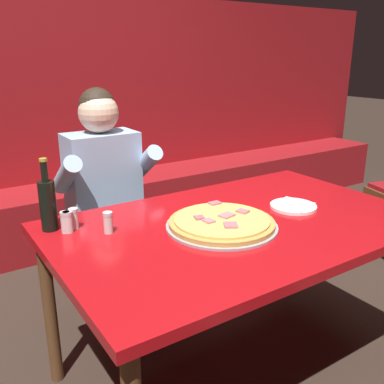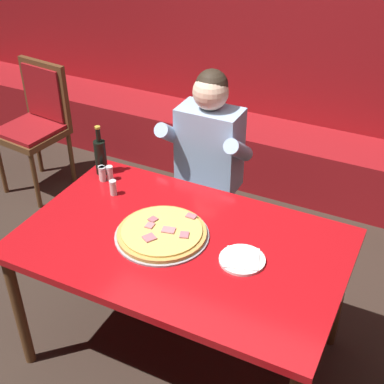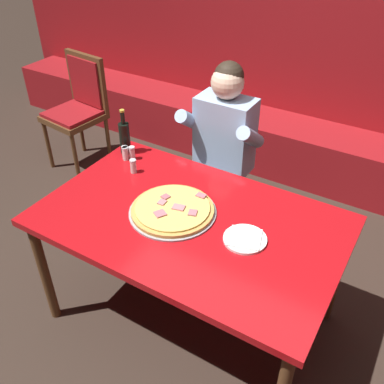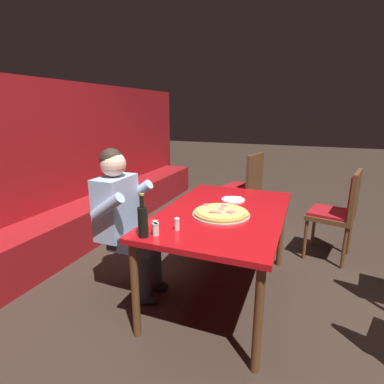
{
  "view_description": "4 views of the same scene",
  "coord_description": "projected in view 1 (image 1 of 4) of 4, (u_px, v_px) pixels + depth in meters",
  "views": [
    {
      "loc": [
        -1.08,
        -1.28,
        1.44
      ],
      "look_at": [
        -0.16,
        0.12,
        0.9
      ],
      "focal_mm": 40.0,
      "sensor_mm": 36.0,
      "label": 1
    },
    {
      "loc": [
        0.92,
        -1.74,
        2.36
      ],
      "look_at": [
        0.01,
        0.1,
        0.99
      ],
      "focal_mm": 50.0,
      "sensor_mm": 36.0,
      "label": 2
    },
    {
      "loc": [
        0.88,
        -1.43,
        2.15
      ],
      "look_at": [
        -0.1,
        0.19,
        0.78
      ],
      "focal_mm": 40.0,
      "sensor_mm": 36.0,
      "label": 3
    },
    {
      "loc": [
        -2.25,
        -0.61,
        1.57
      ],
      "look_at": [
        0.09,
        0.31,
        0.88
      ],
      "focal_mm": 28.0,
      "sensor_mm": 36.0,
      "label": 4
    }
  ],
  "objects": [
    {
      "name": "pizza",
      "position": [
        222.0,
        223.0,
        1.72
      ],
      "size": [
        0.45,
        0.45,
        0.05
      ],
      "color": "#9E9EA3",
      "rests_on": "main_dining_table"
    },
    {
      "name": "diner_seated_blue_shirt",
      "position": [
        110.0,
        197.0,
        2.3
      ],
      "size": [
        0.53,
        0.53,
        1.27
      ],
      "color": "black",
      "rests_on": "ground_plane"
    },
    {
      "name": "main_dining_table",
      "position": [
        239.0,
        237.0,
        1.81
      ],
      "size": [
        1.54,
        0.96,
        0.77
      ],
      "color": "brown",
      "rests_on": "ground_plane"
    },
    {
      "name": "shaker_black_pepper",
      "position": [
        108.0,
        224.0,
        1.66
      ],
      "size": [
        0.04,
        0.04,
        0.09
      ],
      "color": "silver",
      "rests_on": "main_dining_table"
    },
    {
      "name": "shaker_oregano",
      "position": [
        65.0,
        223.0,
        1.67
      ],
      "size": [
        0.04,
        0.04,
        0.09
      ],
      "color": "silver",
      "rests_on": "main_dining_table"
    },
    {
      "name": "shaker_parmesan",
      "position": [
        74.0,
        220.0,
        1.7
      ],
      "size": [
        0.04,
        0.04,
        0.09
      ],
      "color": "silver",
      "rests_on": "main_dining_table"
    },
    {
      "name": "beer_bottle",
      "position": [
        48.0,
        204.0,
        1.67
      ],
      "size": [
        0.07,
        0.07,
        0.29
      ],
      "color": "black",
      "rests_on": "main_dining_table"
    },
    {
      "name": "booth_wall_panel",
      "position": [
        69.0,
        117.0,
        3.46
      ],
      "size": [
        6.8,
        0.16,
        1.9
      ],
      "primitive_type": "cube",
      "color": "maroon",
      "rests_on": "ground_plane"
    },
    {
      "name": "ground_plane",
      "position": [
        234.0,
        372.0,
        2.03
      ],
      "size": [
        24.0,
        24.0,
        0.0
      ],
      "primitive_type": "plane",
      "color": "#33261E"
    },
    {
      "name": "shaker_red_pepper_flakes",
      "position": [
        68.0,
        223.0,
        1.67
      ],
      "size": [
        0.04,
        0.04,
        0.09
      ],
      "color": "silver",
      "rests_on": "main_dining_table"
    },
    {
      "name": "plate_white_paper",
      "position": [
        293.0,
        206.0,
        1.94
      ],
      "size": [
        0.21,
        0.21,
        0.02
      ],
      "color": "white",
      "rests_on": "main_dining_table"
    },
    {
      "name": "booth_bench",
      "position": [
        90.0,
        211.0,
        3.43
      ],
      "size": [
        6.46,
        0.48,
        0.46
      ],
      "primitive_type": "cube",
      "color": "maroon",
      "rests_on": "ground_plane"
    }
  ]
}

